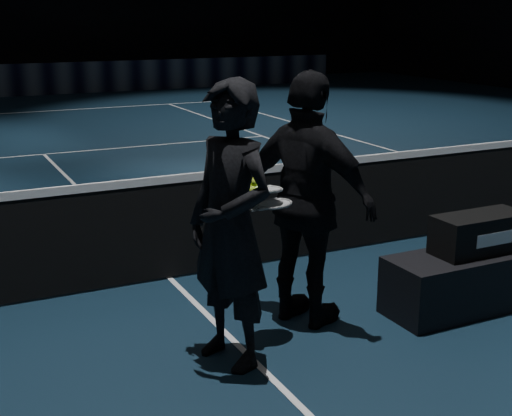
{
  "coord_description": "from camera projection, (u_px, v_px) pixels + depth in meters",
  "views": [
    {
      "loc": [
        -1.92,
        -5.75,
        2.32
      ],
      "look_at": [
        0.13,
        -1.51,
        1.02
      ],
      "focal_mm": 50.0,
      "sensor_mm": 36.0,
      "label": 1
    }
  ],
  "objects": [
    {
      "name": "bag_signature",
      "position": [
        495.0,
        239.0,
        5.51
      ],
      "size": [
        0.36,
        0.01,
        0.1
      ],
      "primitive_type": "cube",
      "rotation": [
        0.0,
        0.0,
        0.01
      ],
      "color": "white",
      "rests_on": "racket_bag"
    },
    {
      "name": "racket_lower",
      "position": [
        274.0,
        204.0,
        4.98
      ],
      "size": [
        0.71,
        0.47,
        0.03
      ],
      "primitive_type": null,
      "rotation": [
        0.0,
        0.0,
        0.41
      ],
      "color": "black",
      "rests_on": "player_a"
    },
    {
      "name": "floor",
      "position": [
        170.0,
        278.0,
        6.42
      ],
      "size": [
        36.0,
        36.0,
        0.0
      ],
      "primitive_type": "plane",
      "color": "#0C222E",
      "rests_on": "ground"
    },
    {
      "name": "racket_upper",
      "position": [
        265.0,
        189.0,
        4.94
      ],
      "size": [
        0.7,
        0.51,
        0.1
      ],
      "primitive_type": null,
      "rotation": [
        0.0,
        0.1,
        0.48
      ],
      "color": "black",
      "rests_on": "player_b"
    },
    {
      "name": "net_tape",
      "position": [
        166.0,
        180.0,
        6.17
      ],
      "size": [
        12.8,
        0.03,
        0.07
      ],
      "primitive_type": "cube",
      "color": "white",
      "rests_on": "net_mesh"
    },
    {
      "name": "racket_bag",
      "position": [
        479.0,
        233.0,
        5.66
      ],
      "size": [
        0.78,
        0.34,
        0.31
      ],
      "primitive_type": "cube",
      "rotation": [
        0.0,
        0.0,
        0.01
      ],
      "color": "black",
      "rests_on": "player_bench"
    },
    {
      "name": "player_bench",
      "position": [
        475.0,
        279.0,
        5.76
      ],
      "size": [
        1.56,
        0.53,
        0.47
      ],
      "primitive_type": "cube",
      "rotation": [
        0.0,
        0.0,
        0.01
      ],
      "color": "black",
      "rests_on": "floor"
    },
    {
      "name": "player_a",
      "position": [
        231.0,
        226.0,
        4.67
      ],
      "size": [
        0.66,
        0.81,
        1.93
      ],
      "primitive_type": "imported",
      "rotation": [
        0.0,
        0.0,
        -1.25
      ],
      "color": "black",
      "rests_on": "floor"
    },
    {
      "name": "court_lines",
      "position": [
        170.0,
        278.0,
        6.42
      ],
      "size": [
        10.98,
        23.78,
        0.01
      ],
      "primitive_type": null,
      "color": "white",
      "rests_on": "floor"
    },
    {
      "name": "tennis_balls",
      "position": [
        255.0,
        188.0,
        4.8
      ],
      "size": [
        0.12,
        0.1,
        0.12
      ],
      "primitive_type": null,
      "color": "#B9D12C",
      "rests_on": "racket_upper"
    },
    {
      "name": "player_b",
      "position": [
        308.0,
        201.0,
        5.29
      ],
      "size": [
        0.92,
        1.22,
        1.93
      ],
      "primitive_type": "imported",
      "rotation": [
        0.0,
        0.0,
        2.02
      ],
      "color": "black",
      "rests_on": "floor"
    },
    {
      "name": "net_mesh",
      "position": [
        168.0,
        231.0,
        6.3
      ],
      "size": [
        12.8,
        0.02,
        0.86
      ],
      "primitive_type": "cube",
      "color": "black",
      "rests_on": "floor"
    }
  ]
}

